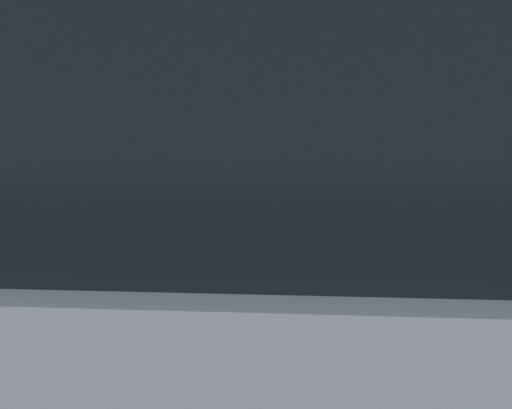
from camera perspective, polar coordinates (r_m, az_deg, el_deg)
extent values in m
cylinder|color=slate|center=(3.44, -4.12, -6.82)|extent=(0.07, 0.07, 1.07)
cylinder|color=slate|center=(3.40, -4.15, 4.79)|extent=(0.18, 0.18, 0.31)
sphere|color=silver|center=(3.42, -4.16, 7.94)|extent=(0.18, 0.18, 0.18)
cube|color=black|center=(3.31, -4.62, 6.06)|extent=(0.10, 0.01, 0.07)
cube|color=yellow|center=(3.31, -4.62, 3.89)|extent=(0.11, 0.01, 0.09)
cylinder|color=black|center=(3.40, 7.01, -9.45)|extent=(0.15, 0.15, 0.78)
cylinder|color=black|center=(3.39, 3.59, -9.47)|extent=(0.15, 0.15, 0.78)
cube|color=beige|center=(3.32, 5.34, 2.15)|extent=(0.43, 0.27, 0.59)
sphere|color=tan|center=(3.35, 5.37, 8.99)|extent=(0.21, 0.21, 0.21)
cylinder|color=beige|center=(3.35, 9.60, 2.41)|extent=(0.09, 0.09, 0.55)
cylinder|color=beige|center=(3.17, 1.01, 3.85)|extent=(0.14, 0.41, 0.50)
cylinder|color=#1E602D|center=(5.39, 0.57, 1.20)|extent=(24.00, 0.06, 0.06)
cylinder|color=#1E602D|center=(5.42, 0.57, -3.50)|extent=(24.00, 0.05, 0.05)
cylinder|color=#1E602D|center=(5.63, -8.79, -3.81)|extent=(0.06, 0.06, 0.99)
cylinder|color=#1E602D|center=(5.37, 10.40, -4.11)|extent=(0.06, 0.06, 0.99)
cube|color=gray|center=(7.70, 3.06, 4.20)|extent=(32.00, 0.50, 3.01)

